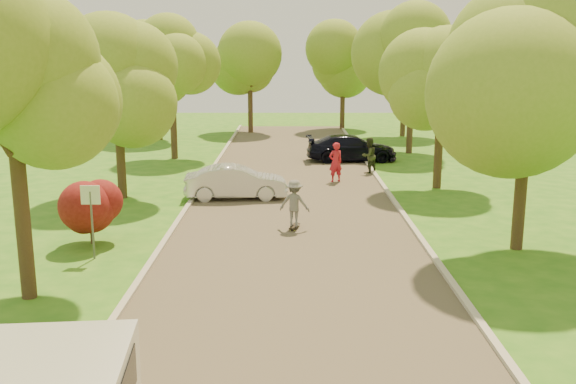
{
  "coord_description": "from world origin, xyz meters",
  "views": [
    {
      "loc": [
        -0.16,
        -13.77,
        5.86
      ],
      "look_at": [
        -0.18,
        7.14,
        1.3
      ],
      "focal_mm": 40.0,
      "sensor_mm": 36.0,
      "label": 1
    }
  ],
  "objects_px": {
    "silver_sedan": "(236,182)",
    "longboard": "(294,226)",
    "street_sign": "(91,206)",
    "person_striped": "(336,162)",
    "person_olive": "(369,156)",
    "skateboarder": "(294,203)",
    "dark_sedan": "(351,148)"
  },
  "relations": [
    {
      "from": "silver_sedan",
      "to": "skateboarder",
      "type": "xyz_separation_m",
      "value": [
        2.34,
        -4.62,
        0.22
      ]
    },
    {
      "from": "skateboarder",
      "to": "person_striped",
      "type": "relative_size",
      "value": 0.86
    },
    {
      "from": "dark_sedan",
      "to": "longboard",
      "type": "bearing_deg",
      "value": 163.44
    },
    {
      "from": "street_sign",
      "to": "person_olive",
      "type": "bearing_deg",
      "value": 54.58
    },
    {
      "from": "person_striped",
      "to": "person_olive",
      "type": "bearing_deg",
      "value": -152.83
    },
    {
      "from": "street_sign",
      "to": "dark_sedan",
      "type": "distance_m",
      "value": 19.44
    },
    {
      "from": "skateboarder",
      "to": "person_olive",
      "type": "xyz_separation_m",
      "value": [
        3.76,
        10.28,
        -0.02
      ]
    },
    {
      "from": "longboard",
      "to": "dark_sedan",
      "type": "bearing_deg",
      "value": -89.37
    },
    {
      "from": "street_sign",
      "to": "person_olive",
      "type": "relative_size",
      "value": 1.23
    },
    {
      "from": "silver_sedan",
      "to": "skateboarder",
      "type": "height_order",
      "value": "skateboarder"
    },
    {
      "from": "street_sign",
      "to": "silver_sedan",
      "type": "xyz_separation_m",
      "value": [
        3.5,
        7.83,
        -0.88
      ]
    },
    {
      "from": "silver_sedan",
      "to": "dark_sedan",
      "type": "xyz_separation_m",
      "value": [
        5.6,
        9.33,
        0.03
      ]
    },
    {
      "from": "longboard",
      "to": "person_striped",
      "type": "xyz_separation_m",
      "value": [
        1.96,
        8.08,
        0.83
      ]
    },
    {
      "from": "dark_sedan",
      "to": "longboard",
      "type": "xyz_separation_m",
      "value": [
        -3.26,
        -13.94,
        -0.63
      ]
    },
    {
      "from": "person_striped",
      "to": "dark_sedan",
      "type": "bearing_deg",
      "value": -126.01
    },
    {
      "from": "skateboarder",
      "to": "person_olive",
      "type": "relative_size",
      "value": 0.9
    },
    {
      "from": "longboard",
      "to": "person_striped",
      "type": "relative_size",
      "value": 0.46
    },
    {
      "from": "person_striped",
      "to": "person_olive",
      "type": "height_order",
      "value": "person_striped"
    },
    {
      "from": "dark_sedan",
      "to": "person_striped",
      "type": "xyz_separation_m",
      "value": [
        -1.3,
        -5.86,
        0.2
      ]
    },
    {
      "from": "silver_sedan",
      "to": "longboard",
      "type": "distance_m",
      "value": 5.21
    },
    {
      "from": "longboard",
      "to": "person_olive",
      "type": "bearing_deg",
      "value": -96.3
    },
    {
      "from": "street_sign",
      "to": "skateboarder",
      "type": "distance_m",
      "value": 6.7
    },
    {
      "from": "street_sign",
      "to": "person_striped",
      "type": "relative_size",
      "value": 1.18
    },
    {
      "from": "longboard",
      "to": "person_striped",
      "type": "height_order",
      "value": "person_striped"
    },
    {
      "from": "skateboarder",
      "to": "dark_sedan",
      "type": "bearing_deg",
      "value": -89.37
    },
    {
      "from": "longboard",
      "to": "street_sign",
      "type": "bearing_deg",
      "value": 42.65
    },
    {
      "from": "street_sign",
      "to": "skateboarder",
      "type": "bearing_deg",
      "value": 28.86
    },
    {
      "from": "person_striped",
      "to": "person_olive",
      "type": "relative_size",
      "value": 1.04
    },
    {
      "from": "longboard",
      "to": "skateboarder",
      "type": "bearing_deg",
      "value": -166.21
    },
    {
      "from": "person_striped",
      "to": "silver_sedan",
      "type": "bearing_deg",
      "value": 15.38
    },
    {
      "from": "longboard",
      "to": "person_olive",
      "type": "xyz_separation_m",
      "value": [
        3.76,
        10.28,
        0.79
      ]
    },
    {
      "from": "dark_sedan",
      "to": "person_olive",
      "type": "height_order",
      "value": "person_olive"
    }
  ]
}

